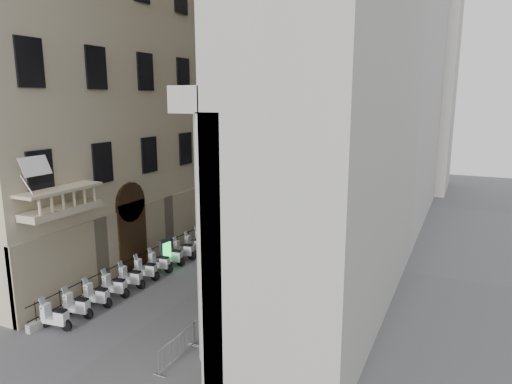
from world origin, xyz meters
TOP-DOWN VIEW (x-y plane):
  - left_building at (-7.50, 22.00)m, footprint 5.00×36.00m
  - far_building at (0.00, 48.00)m, footprint 22.00×10.00m
  - iron_fence at (-4.30, 18.00)m, footprint 0.30×28.00m
  - blue_awning at (4.15, 26.00)m, footprint 1.60×3.00m
  - flag at (-4.00, 5.00)m, footprint 1.00×1.40m
  - scooter_0 at (-3.50, 4.87)m, footprint 1.47×0.75m
  - scooter_1 at (-3.50, 6.17)m, footprint 1.47×0.75m
  - scooter_2 at (-3.50, 7.47)m, footprint 1.47×0.75m
  - scooter_3 at (-3.50, 8.77)m, footprint 1.47×0.75m
  - scooter_4 at (-3.50, 10.08)m, footprint 1.47×0.75m
  - scooter_5 at (-3.50, 11.38)m, footprint 1.47×0.75m
  - scooter_6 at (-3.50, 12.68)m, footprint 1.47×0.75m
  - scooter_7 at (-3.50, 13.98)m, footprint 1.47×0.75m
  - scooter_8 at (-3.50, 15.29)m, footprint 1.47×0.75m
  - scooter_9 at (-3.50, 16.59)m, footprint 1.47×0.75m
  - scooter_10 at (-3.50, 17.89)m, footprint 1.47×0.75m
  - scooter_11 at (-3.50, 19.19)m, footprint 1.47×0.75m
  - scooter_12 at (-3.50, 20.50)m, footprint 1.47×0.75m
  - barrier_0 at (3.05, 5.11)m, footprint 0.60×2.40m
  - barrier_1 at (3.05, 7.61)m, footprint 0.60×2.40m
  - barrier_2 at (3.05, 10.11)m, footprint 0.60×2.40m
  - barrier_3 at (3.05, 12.61)m, footprint 0.60×2.40m
  - barrier_4 at (3.05, 15.11)m, footprint 0.60×2.40m
  - barrier_5 at (3.05, 17.61)m, footprint 0.60×2.40m
  - barrier_6 at (3.05, 20.11)m, footprint 0.60×2.40m
  - barrier_7 at (3.05, 22.61)m, footprint 0.60×2.40m
  - security_tent at (-3.60, 23.53)m, footprint 3.58×3.58m
  - street_lamp at (-2.24, 27.58)m, footprint 2.39×0.66m
  - info_kiosk at (-3.68, 13.56)m, footprint 0.42×0.89m
  - pedestrian_a at (-1.07, 27.60)m, footprint 0.63×0.48m
  - pedestrian_b at (0.14, 34.57)m, footprint 0.85×0.70m
  - pedestrian_c at (-2.00, 36.00)m, footprint 0.93×0.84m

SIDE VIEW (x-z plane):
  - iron_fence at x=-4.30m, z-range -0.70..0.70m
  - blue_awning at x=4.15m, z-range -1.50..1.50m
  - flag at x=-4.00m, z-range -4.10..4.10m
  - scooter_0 at x=-3.50m, z-range -0.75..0.75m
  - scooter_1 at x=-3.50m, z-range -0.75..0.75m
  - scooter_2 at x=-3.50m, z-range -0.75..0.75m
  - scooter_3 at x=-3.50m, z-range -0.75..0.75m
  - scooter_4 at x=-3.50m, z-range -0.75..0.75m
  - scooter_5 at x=-3.50m, z-range -0.75..0.75m
  - scooter_6 at x=-3.50m, z-range -0.75..0.75m
  - scooter_7 at x=-3.50m, z-range -0.75..0.75m
  - scooter_8 at x=-3.50m, z-range -0.75..0.75m
  - scooter_9 at x=-3.50m, z-range -0.75..0.75m
  - scooter_10 at x=-3.50m, z-range -0.75..0.75m
  - scooter_11 at x=-3.50m, z-range -0.75..0.75m
  - scooter_12 at x=-3.50m, z-range -0.75..0.75m
  - barrier_0 at x=3.05m, z-range -0.55..0.55m
  - barrier_1 at x=3.05m, z-range -0.55..0.55m
  - barrier_2 at x=3.05m, z-range -0.55..0.55m
  - barrier_3 at x=3.05m, z-range -0.55..0.55m
  - barrier_4 at x=3.05m, z-range -0.55..0.55m
  - barrier_5 at x=3.05m, z-range -0.55..0.55m
  - barrier_6 at x=3.05m, z-range -0.55..0.55m
  - barrier_7 at x=3.05m, z-range -0.55..0.55m
  - pedestrian_a at x=-1.07m, z-range 0.00..1.57m
  - pedestrian_c at x=-2.00m, z-range 0.00..1.60m
  - pedestrian_b at x=0.14m, z-range 0.00..1.63m
  - info_kiosk at x=-3.68m, z-range 0.01..1.84m
  - security_tent at x=-3.60m, z-range 0.97..3.88m
  - street_lamp at x=-2.24m, z-range 0.67..8.08m
  - far_building at x=0.00m, z-range 0.00..30.00m
  - left_building at x=-7.50m, z-range 0.00..34.00m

